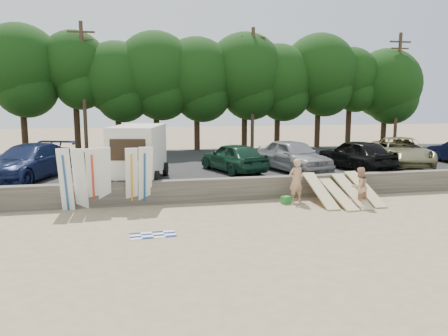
{
  "coord_description": "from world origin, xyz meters",
  "views": [
    {
      "loc": [
        -6.95,
        -15.65,
        4.39
      ],
      "look_at": [
        -2.96,
        3.0,
        1.46
      ],
      "focal_mm": 35.0,
      "sensor_mm": 36.0,
      "label": 1
    }
  ],
  "objects_px": {
    "beachgoer_b": "(359,187)",
    "cooler": "(286,200)",
    "car_1": "(233,157)",
    "beachgoer_a": "(296,181)",
    "car_0": "(28,162)",
    "car_3": "(355,154)",
    "car_4": "(401,152)",
    "box_trailer": "(138,150)",
    "car_2": "(293,156)"
  },
  "relations": [
    {
      "from": "car_4",
      "to": "beachgoer_a",
      "type": "relative_size",
      "value": 3.04
    },
    {
      "from": "car_4",
      "to": "beachgoer_b",
      "type": "xyz_separation_m",
      "value": [
        -5.84,
        -5.83,
        -0.68
      ]
    },
    {
      "from": "car_1",
      "to": "car_2",
      "type": "relative_size",
      "value": 0.91
    },
    {
      "from": "car_2",
      "to": "car_3",
      "type": "bearing_deg",
      "value": -13.79
    },
    {
      "from": "box_trailer",
      "to": "car_4",
      "type": "bearing_deg",
      "value": 19.19
    },
    {
      "from": "cooler",
      "to": "car_2",
      "type": "bearing_deg",
      "value": 43.13
    },
    {
      "from": "car_3",
      "to": "beachgoer_b",
      "type": "distance_m",
      "value": 5.87
    },
    {
      "from": "beachgoer_a",
      "to": "car_4",
      "type": "bearing_deg",
      "value": -165.12
    },
    {
      "from": "beachgoer_b",
      "to": "cooler",
      "type": "distance_m",
      "value": 3.11
    },
    {
      "from": "car_4",
      "to": "beachgoer_a",
      "type": "distance_m",
      "value": 9.38
    },
    {
      "from": "box_trailer",
      "to": "cooler",
      "type": "height_order",
      "value": "box_trailer"
    },
    {
      "from": "car_1",
      "to": "beachgoer_a",
      "type": "bearing_deg",
      "value": 92.38
    },
    {
      "from": "box_trailer",
      "to": "cooler",
      "type": "bearing_deg",
      "value": -14.07
    },
    {
      "from": "car_3",
      "to": "cooler",
      "type": "distance_m",
      "value": 6.98
    },
    {
      "from": "car_4",
      "to": "cooler",
      "type": "distance_m",
      "value": 9.98
    },
    {
      "from": "car_1",
      "to": "beachgoer_b",
      "type": "bearing_deg",
      "value": 106.44
    },
    {
      "from": "car_0",
      "to": "car_3",
      "type": "xyz_separation_m",
      "value": [
        16.78,
        -0.45,
        -0.01
      ]
    },
    {
      "from": "beachgoer_b",
      "to": "car_2",
      "type": "bearing_deg",
      "value": -93.96
    },
    {
      "from": "car_0",
      "to": "cooler",
      "type": "distance_m",
      "value": 12.28
    },
    {
      "from": "car_1",
      "to": "beachgoer_b",
      "type": "height_order",
      "value": "car_1"
    },
    {
      "from": "box_trailer",
      "to": "car_1",
      "type": "relative_size",
      "value": 0.97
    },
    {
      "from": "car_1",
      "to": "car_2",
      "type": "xyz_separation_m",
      "value": [
        3.12,
        -0.63,
        0.08
      ]
    },
    {
      "from": "car_1",
      "to": "beachgoer_a",
      "type": "distance_m",
      "value": 4.89
    },
    {
      "from": "car_0",
      "to": "beachgoer_a",
      "type": "bearing_deg",
      "value": 0.05
    },
    {
      "from": "car_2",
      "to": "beachgoer_a",
      "type": "distance_m",
      "value": 4.18
    },
    {
      "from": "car_3",
      "to": "beachgoer_a",
      "type": "xyz_separation_m",
      "value": [
        -4.97,
        -3.94,
        -0.56
      ]
    },
    {
      "from": "car_4",
      "to": "car_2",
      "type": "bearing_deg",
      "value": -154.16
    },
    {
      "from": "car_3",
      "to": "car_4",
      "type": "distance_m",
      "value": 3.27
    },
    {
      "from": "car_0",
      "to": "box_trailer",
      "type": "bearing_deg",
      "value": 5.26
    },
    {
      "from": "car_1",
      "to": "box_trailer",
      "type": "bearing_deg",
      "value": -1.45
    },
    {
      "from": "car_4",
      "to": "car_3",
      "type": "bearing_deg",
      "value": -148.69
    },
    {
      "from": "car_4",
      "to": "cooler",
      "type": "bearing_deg",
      "value": -131.04
    },
    {
      "from": "car_0",
      "to": "beachgoer_a",
      "type": "relative_size",
      "value": 2.98
    },
    {
      "from": "car_2",
      "to": "beachgoer_a",
      "type": "height_order",
      "value": "car_2"
    },
    {
      "from": "box_trailer",
      "to": "beachgoer_a",
      "type": "bearing_deg",
      "value": -11.02
    },
    {
      "from": "car_3",
      "to": "beachgoer_a",
      "type": "distance_m",
      "value": 6.36
    },
    {
      "from": "car_3",
      "to": "beachgoer_b",
      "type": "xyz_separation_m",
      "value": [
        -2.63,
        -5.21,
        -0.69
      ]
    },
    {
      "from": "box_trailer",
      "to": "car_3",
      "type": "xyz_separation_m",
      "value": [
        11.64,
        0.94,
        -0.62
      ]
    },
    {
      "from": "car_3",
      "to": "car_2",
      "type": "bearing_deg",
      "value": -11.93
    },
    {
      "from": "beachgoer_b",
      "to": "cooler",
      "type": "bearing_deg",
      "value": -35.5
    },
    {
      "from": "box_trailer",
      "to": "beachgoer_b",
      "type": "relative_size",
      "value": 2.64
    },
    {
      "from": "car_0",
      "to": "car_2",
      "type": "bearing_deg",
      "value": 18.33
    },
    {
      "from": "car_0",
      "to": "car_1",
      "type": "relative_size",
      "value": 1.26
    },
    {
      "from": "cooler",
      "to": "beachgoer_a",
      "type": "bearing_deg",
      "value": -2.54
    },
    {
      "from": "beachgoer_a",
      "to": "car_3",
      "type": "bearing_deg",
      "value": -155.86
    },
    {
      "from": "car_3",
      "to": "cooler",
      "type": "relative_size",
      "value": 12.75
    },
    {
      "from": "car_1",
      "to": "cooler",
      "type": "distance_m",
      "value": 5.05
    },
    {
      "from": "car_2",
      "to": "beachgoer_b",
      "type": "bearing_deg",
      "value": -93.77
    },
    {
      "from": "box_trailer",
      "to": "car_0",
      "type": "height_order",
      "value": "box_trailer"
    },
    {
      "from": "car_2",
      "to": "box_trailer",
      "type": "bearing_deg",
      "value": 172.08
    }
  ]
}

